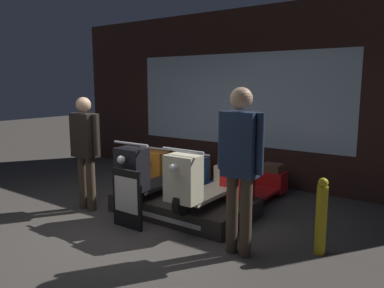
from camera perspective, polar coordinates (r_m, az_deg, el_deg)
The scene contains 12 objects.
ground_plane at distance 5.04m, azimuth -11.58°, elevation -12.54°, with size 30.00×30.00×0.00m, color #423D38.
shop_wall_back at distance 7.17m, azimuth 6.72°, elevation 7.15°, with size 8.00×0.09×3.20m.
display_platform at distance 5.45m, azimuth -1.18°, elevation -9.25°, with size 1.93×1.15×0.25m.
scooter_display_left at distance 5.56m, azimuth -5.00°, elevation -4.12°, with size 0.61×1.62×0.82m.
scooter_display_right at distance 5.06m, azimuth 2.55°, elevation -5.47°, with size 0.61×1.62×0.82m.
scooter_backrow_0 at distance 6.66m, azimuth -2.38°, elevation -4.08°, with size 0.61×1.62×0.82m.
scooter_backrow_1 at distance 6.23m, azimuth 3.22°, elevation -5.03°, with size 0.61×1.62×0.82m.
scooter_backrow_2 at distance 5.86m, azimuth 9.59°, elevation -6.04°, with size 0.61×1.62×0.82m.
person_left_browsing at distance 5.63m, azimuth -15.96°, elevation -0.18°, with size 0.56×0.22×1.66m.
person_right_browsing at distance 3.98m, azimuth 7.33°, elevation -2.34°, with size 0.53×0.24×1.81m.
price_sign_board at distance 4.92m, azimuth -9.87°, elevation -8.21°, with size 0.49×0.04×0.77m.
street_bollard at distance 4.36m, azimuth 19.09°, elevation -10.38°, with size 0.12×0.12×0.86m.
Camera 1 is at (3.47, -3.14, 1.85)m, focal length 35.00 mm.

